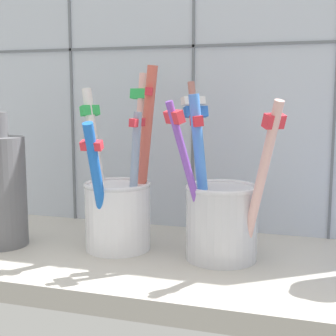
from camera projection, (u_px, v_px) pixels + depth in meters
counter_slab at (166, 265)px, 49.97cm from camera, size 64.00×22.00×2.00cm
tile_wall_back at (196, 59)px, 58.16cm from camera, size 64.00×2.20×45.00cm
toothbrush_cup_left at (119, 204)px, 51.49cm from camera, size 9.55×11.59×19.28cm
toothbrush_cup_right at (220, 213)px, 48.19cm from camera, size 11.46×11.26×17.68cm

